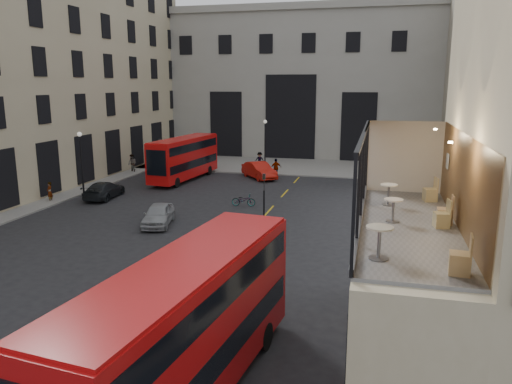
% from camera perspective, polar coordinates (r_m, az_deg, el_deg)
% --- Properties ---
extents(ground, '(140.00, 140.00, 0.00)m').
position_cam_1_polar(ground, '(19.14, -4.54, -15.69)').
color(ground, black).
rests_on(ground, ground).
extents(host_frontage, '(3.00, 11.00, 4.50)m').
position_cam_1_polar(host_frontage, '(17.38, 16.52, -10.99)').
color(host_frontage, '#C5B894').
rests_on(host_frontage, ground).
extents(cafe_floor, '(3.00, 10.00, 0.10)m').
position_cam_1_polar(cafe_floor, '(16.62, 17.00, -3.68)').
color(cafe_floor, slate).
rests_on(cafe_floor, host_frontage).
extents(gateway, '(35.00, 10.60, 18.00)m').
position_cam_1_polar(gateway, '(64.84, 4.79, 12.63)').
color(gateway, '#99978F').
rests_on(gateway, ground).
extents(pavement_far, '(40.00, 12.00, 0.12)m').
position_cam_1_polar(pavement_far, '(55.92, 1.95, 3.12)').
color(pavement_far, slate).
rests_on(pavement_far, ground).
extents(traffic_light_near, '(0.16, 0.20, 3.80)m').
position_cam_1_polar(traffic_light_near, '(29.47, 0.92, -0.53)').
color(traffic_light_near, black).
rests_on(traffic_light_near, ground).
extents(traffic_light_far, '(0.16, 0.20, 3.80)m').
position_cam_1_polar(traffic_light_far, '(48.97, -10.92, 4.40)').
color(traffic_light_far, black).
rests_on(traffic_light_far, ground).
extents(street_lamp_a, '(0.36, 0.36, 5.33)m').
position_cam_1_polar(street_lamp_a, '(41.28, -19.26, 2.44)').
color(street_lamp_a, black).
rests_on(street_lamp_a, ground).
extents(street_lamp_b, '(0.36, 0.36, 5.33)m').
position_cam_1_polar(street_lamp_b, '(51.72, 1.04, 4.99)').
color(street_lamp_b, black).
rests_on(street_lamp_b, ground).
extents(bus_near, '(3.68, 10.87, 4.25)m').
position_cam_1_polar(bus_near, '(14.57, -7.90, -14.69)').
color(bus_near, '#A60B0C').
rests_on(bus_near, ground).
extents(bus_far, '(3.30, 10.21, 4.00)m').
position_cam_1_polar(bus_far, '(47.57, -8.21, 4.05)').
color(bus_far, red).
rests_on(bus_far, ground).
extents(car_a, '(2.51, 4.35, 1.39)m').
position_cam_1_polar(car_a, '(32.80, -11.11, -2.55)').
color(car_a, gray).
rests_on(car_a, ground).
extents(car_b, '(4.35, 4.75, 1.58)m').
position_cam_1_polar(car_b, '(48.03, 0.37, 2.49)').
color(car_b, '#B5140B').
rests_on(car_b, ground).
extents(car_c, '(2.28, 4.77, 1.34)m').
position_cam_1_polar(car_c, '(41.50, -16.95, 0.22)').
color(car_c, black).
rests_on(car_c, ground).
extents(bicycle, '(1.81, 0.82, 0.92)m').
position_cam_1_polar(bicycle, '(37.18, -1.44, -0.94)').
color(bicycle, gray).
rests_on(bicycle, ground).
extents(cyclist, '(0.56, 0.66, 1.52)m').
position_cam_1_polar(cyclist, '(26.59, -3.93, -5.72)').
color(cyclist, '#D3FF1A').
rests_on(cyclist, ground).
extents(pedestrian_a, '(1.15, 1.05, 1.91)m').
position_cam_1_polar(pedestrian_a, '(52.59, -13.97, 3.17)').
color(pedestrian_a, gray).
rests_on(pedestrian_a, ground).
extents(pedestrian_b, '(1.25, 1.01, 1.68)m').
position_cam_1_polar(pedestrian_b, '(54.33, 0.42, 3.69)').
color(pedestrian_b, gray).
rests_on(pedestrian_b, ground).
extents(pedestrian_c, '(1.16, 0.88, 1.83)m').
position_cam_1_polar(pedestrian_c, '(48.66, 2.30, 2.76)').
color(pedestrian_c, gray).
rests_on(pedestrian_c, ground).
extents(pedestrian_d, '(0.79, 0.97, 1.73)m').
position_cam_1_polar(pedestrian_d, '(56.53, 15.47, 3.61)').
color(pedestrian_d, gray).
rests_on(pedestrian_d, ground).
extents(pedestrian_e, '(0.49, 0.65, 1.59)m').
position_cam_1_polar(pedestrian_e, '(41.52, -22.51, -0.01)').
color(pedestrian_e, gray).
rests_on(pedestrian_e, ground).
extents(cafe_table_near, '(0.69, 0.69, 0.86)m').
position_cam_1_polar(cafe_table_near, '(13.00, 13.92, -5.08)').
color(cafe_table_near, beige).
rests_on(cafe_table_near, cafe_floor).
extents(cafe_table_mid, '(0.60, 0.60, 0.75)m').
position_cam_1_polar(cafe_table_mid, '(16.61, 15.42, -1.63)').
color(cafe_table_mid, white).
rests_on(cafe_table_mid, cafe_floor).
extents(cafe_table_far, '(0.62, 0.62, 0.77)m').
position_cam_1_polar(cafe_table_far, '(18.86, 14.93, 0.07)').
color(cafe_table_far, white).
rests_on(cafe_table_far, cafe_floor).
extents(cafe_chair_a, '(0.52, 0.52, 0.96)m').
position_cam_1_polar(cafe_chair_a, '(12.68, 22.33, -7.42)').
color(cafe_chair_a, tan).
rests_on(cafe_chair_a, cafe_floor).
extents(cafe_chair_b, '(0.47, 0.47, 0.94)m').
position_cam_1_polar(cafe_chair_b, '(16.93, 20.80, -2.49)').
color(cafe_chair_b, tan).
rests_on(cafe_chair_b, cafe_floor).
extents(cafe_chair_c, '(0.51, 0.51, 0.88)m').
position_cam_1_polar(cafe_chair_c, '(16.48, 20.49, -2.91)').
color(cafe_chair_c, tan).
rests_on(cafe_chair_c, cafe_floor).
extents(cafe_chair_d, '(0.54, 0.54, 0.91)m').
position_cam_1_polar(cafe_chair_d, '(20.00, 19.31, -0.21)').
color(cafe_chair_d, tan).
rests_on(cafe_chair_d, cafe_floor).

